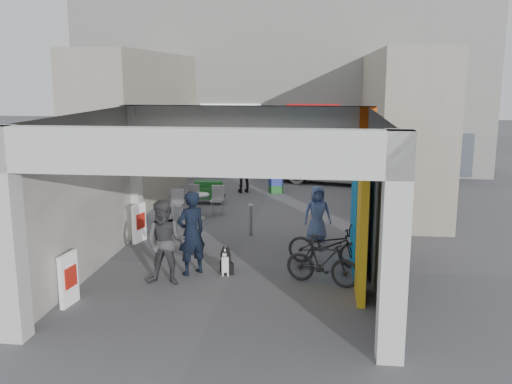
# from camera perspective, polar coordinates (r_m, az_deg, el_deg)

# --- Properties ---
(ground) EXTENTS (90.00, 90.00, 0.00)m
(ground) POSITION_cam_1_polar(r_m,az_deg,el_deg) (13.04, -2.16, -7.41)
(ground) COLOR #55555A
(ground) RESTS_ON ground
(arcade_canopy) EXTENTS (6.40, 6.45, 6.40)m
(arcade_canopy) POSITION_cam_1_polar(r_m,az_deg,el_deg) (11.61, -0.23, 1.95)
(arcade_canopy) COLOR silver
(arcade_canopy) RESTS_ON ground
(far_building) EXTENTS (18.00, 4.08, 8.00)m
(far_building) POSITION_cam_1_polar(r_m,az_deg,el_deg) (26.24, 2.54, 11.06)
(far_building) COLOR white
(far_building) RESTS_ON ground
(plaza_bldg_left) EXTENTS (2.00, 9.00, 5.00)m
(plaza_bldg_left) POSITION_cam_1_polar(r_m,az_deg,el_deg) (20.77, -11.41, 6.57)
(plaza_bldg_left) COLOR #A19A85
(plaza_bldg_left) RESTS_ON ground
(plaza_bldg_right) EXTENTS (2.00, 9.00, 5.00)m
(plaza_bldg_right) POSITION_cam_1_polar(r_m,az_deg,el_deg) (19.93, 14.19, 6.24)
(plaza_bldg_right) COLOR #A19A85
(plaza_bldg_right) RESTS_ON ground
(bollard_left) EXTENTS (0.09, 0.09, 0.92)m
(bollard_left) POSITION_cam_1_polar(r_m,az_deg,el_deg) (15.33, -6.45, -2.77)
(bollard_left) COLOR gray
(bollard_left) RESTS_ON ground
(bollard_center) EXTENTS (0.09, 0.09, 0.84)m
(bollard_center) POSITION_cam_1_polar(r_m,az_deg,el_deg) (15.32, -0.53, -2.85)
(bollard_center) COLOR gray
(bollard_center) RESTS_ON ground
(bollard_right) EXTENTS (0.09, 0.09, 0.84)m
(bollard_right) POSITION_cam_1_polar(r_m,az_deg,el_deg) (14.92, 5.73, -3.32)
(bollard_right) COLOR gray
(bollard_right) RESTS_ON ground
(advert_board_near) EXTENTS (0.16, 0.56, 1.00)m
(advert_board_near) POSITION_cam_1_polar(r_m,az_deg,el_deg) (11.34, -18.22, -8.27)
(advert_board_near) COLOR white
(advert_board_near) RESTS_ON ground
(advert_board_far) EXTENTS (0.22, 0.55, 1.00)m
(advert_board_far) POSITION_cam_1_polar(r_m,az_deg,el_deg) (15.05, -11.60, -3.02)
(advert_board_far) COLOR white
(advert_board_far) RESTS_ON ground
(cafe_set) EXTENTS (1.49, 1.20, 0.90)m
(cafe_set) POSITION_cam_1_polar(r_m,az_deg,el_deg) (17.53, -6.03, -1.40)
(cafe_set) COLOR #A6A6AB
(cafe_set) RESTS_ON ground
(produce_stand) EXTENTS (1.10, 0.60, 0.73)m
(produce_stand) POSITION_cam_1_polar(r_m,az_deg,el_deg) (19.27, -4.84, -0.28)
(produce_stand) COLOR black
(produce_stand) RESTS_ON ground
(crate_stack) EXTENTS (0.55, 0.50, 0.56)m
(crate_stack) POSITION_cam_1_polar(r_m,az_deg,el_deg) (20.93, 1.98, 0.69)
(crate_stack) COLOR #1C5C1A
(crate_stack) RESTS_ON ground
(border_collie) EXTENTS (0.24, 0.47, 0.65)m
(border_collie) POSITION_cam_1_polar(r_m,az_deg,el_deg) (12.46, -3.00, -7.08)
(border_collie) COLOR black
(border_collie) RESTS_ON ground
(man_with_dog) EXTENTS (0.79, 0.79, 1.84)m
(man_with_dog) POSITION_cam_1_polar(r_m,az_deg,el_deg) (12.36, -6.49, -4.09)
(man_with_dog) COLOR black
(man_with_dog) RESTS_ON ground
(man_back_turned) EXTENTS (0.89, 0.70, 1.77)m
(man_back_turned) POSITION_cam_1_polar(r_m,az_deg,el_deg) (11.85, -9.07, -5.04)
(man_back_turned) COLOR #3F4042
(man_back_turned) RESTS_ON ground
(man_elderly) EXTENTS (0.81, 0.63, 1.46)m
(man_elderly) POSITION_cam_1_polar(r_m,az_deg,el_deg) (14.85, 6.15, -2.15)
(man_elderly) COLOR #4F6399
(man_elderly) RESTS_ON ground
(man_crates) EXTENTS (1.07, 0.74, 1.68)m
(man_crates) POSITION_cam_1_polar(r_m,az_deg,el_deg) (20.86, -1.19, 2.22)
(man_crates) COLOR black
(man_crates) RESTS_ON ground
(bicycle_front) EXTENTS (1.92, 1.09, 0.96)m
(bicycle_front) POSITION_cam_1_polar(r_m,az_deg,el_deg) (13.04, 7.11, -5.28)
(bicycle_front) COLOR black
(bicycle_front) RESTS_ON ground
(bicycle_rear) EXTENTS (1.64, 0.94, 0.95)m
(bicycle_rear) POSITION_cam_1_polar(r_m,az_deg,el_deg) (11.88, 6.66, -6.99)
(bicycle_rear) COLOR black
(bicycle_rear) RESTS_ON ground
(white_van) EXTENTS (4.83, 2.83, 1.54)m
(white_van) POSITION_cam_1_polar(r_m,az_deg,el_deg) (22.96, 7.62, 2.81)
(white_van) COLOR silver
(white_van) RESTS_ON ground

